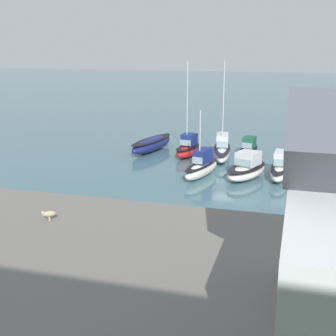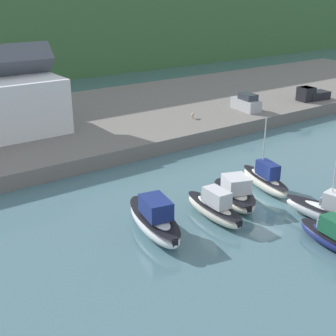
% 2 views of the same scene
% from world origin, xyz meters
% --- Properties ---
extents(ground_plane, '(320.00, 320.00, 0.00)m').
position_xyz_m(ground_plane, '(0.00, 0.00, 0.00)').
color(ground_plane, '#476B75').
extents(quay_promenade, '(123.33, 26.91, 1.49)m').
position_xyz_m(quay_promenade, '(0.00, 27.73, 0.74)').
color(quay_promenade, slate).
rests_on(quay_promenade, ground_plane).
extents(moored_boat_1, '(2.02, 6.25, 2.44)m').
position_xyz_m(moored_boat_1, '(-4.93, 0.49, 0.88)').
color(moored_boat_1, white).
rests_on(moored_boat_1, ground_plane).
extents(moored_boat_2, '(4.29, 6.38, 2.44)m').
position_xyz_m(moored_boat_2, '(-1.98, 1.47, 0.88)').
color(moored_boat_2, white).
rests_on(moored_boat_2, ground_plane).
extents(moored_boat_3, '(2.86, 6.48, 6.21)m').
position_xyz_m(moored_boat_3, '(2.07, 2.02, 0.93)').
color(moored_boat_3, white).
rests_on(moored_boat_3, ground_plane).
extents(moored_boat_4, '(2.27, 5.36, 2.14)m').
position_xyz_m(moored_boat_4, '(-1.21, -7.01, 0.76)').
color(moored_boat_4, navy).
rests_on(moored_boat_4, ground_plane).
extents(moored_boat_5, '(2.93, 8.64, 10.21)m').
position_xyz_m(moored_boat_5, '(1.46, -5.66, 0.94)').
color(moored_boat_5, silver).
rests_on(moored_boat_5, ground_plane).
extents(moored_boat_6, '(2.73, 5.15, 10.16)m').
position_xyz_m(moored_boat_6, '(5.07, -5.19, 0.93)').
color(moored_boat_6, red).
rests_on(moored_boat_6, ground_plane).
extents(moored_boat_7, '(3.62, 8.67, 1.54)m').
position_xyz_m(moored_boat_7, '(9.70, -6.69, 0.81)').
color(moored_boat_7, navy).
rests_on(moored_boat_7, ground_plane).
extents(dog_on_quay, '(0.83, 0.71, 0.68)m').
position_xyz_m(dog_on_quay, '(7.97, 19.25, 1.95)').
color(dog_on_quay, tan).
rests_on(dog_on_quay, quay_promenade).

